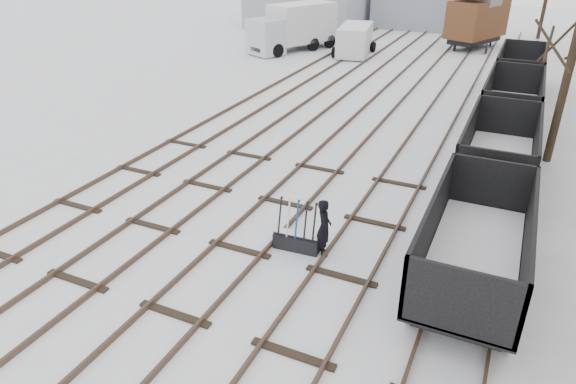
% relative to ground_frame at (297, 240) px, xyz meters
% --- Properties ---
extents(ground, '(120.00, 120.00, 0.00)m').
position_rel_ground_frame_xyz_m(ground, '(-1.43, -0.73, -0.28)').
color(ground, white).
rests_on(ground, ground).
extents(tracks, '(13.90, 52.00, 0.16)m').
position_rel_ground_frame_xyz_m(tracks, '(-1.43, 12.95, -0.21)').
color(tracks, black).
rests_on(tracks, ground).
extents(shed_left, '(10.00, 8.00, 4.10)m').
position_rel_ground_frame_xyz_m(shed_left, '(-14.43, 35.27, 1.76)').
color(shed_left, '#9298A4').
rests_on(shed_left, ground).
extents(shed_right, '(7.00, 6.00, 4.50)m').
position_rel_ground_frame_xyz_m(shed_right, '(-5.43, 39.27, 1.96)').
color(shed_right, '#9298A4').
rests_on(shed_right, ground).
extents(ground_frame, '(1.32, 0.50, 1.49)m').
position_rel_ground_frame_xyz_m(ground_frame, '(0.00, 0.00, 0.00)').
color(ground_frame, black).
rests_on(ground_frame, ground).
extents(worker, '(0.64, 0.72, 1.66)m').
position_rel_ground_frame_xyz_m(worker, '(0.75, 0.10, 0.54)').
color(worker, black).
rests_on(worker, ground).
extents(freight_wagon_a, '(2.30, 5.74, 2.34)m').
position_rel_ground_frame_xyz_m(freight_wagon_a, '(4.57, 0.23, 0.61)').
color(freight_wagon_a, black).
rests_on(freight_wagon_a, ground).
extents(freight_wagon_b, '(2.30, 5.74, 2.34)m').
position_rel_ground_frame_xyz_m(freight_wagon_b, '(4.57, 6.63, 0.61)').
color(freight_wagon_b, black).
rests_on(freight_wagon_b, ground).
extents(freight_wagon_c, '(2.30, 5.74, 2.34)m').
position_rel_ground_frame_xyz_m(freight_wagon_c, '(4.57, 13.03, 0.61)').
color(freight_wagon_c, black).
rests_on(freight_wagon_c, ground).
extents(freight_wagon_d, '(2.30, 5.74, 2.34)m').
position_rel_ground_frame_xyz_m(freight_wagon_d, '(4.57, 19.43, 0.61)').
color(freight_wagon_d, black).
rests_on(freight_wagon_d, ground).
extents(box_van_wagon, '(4.38, 5.68, 3.86)m').
position_rel_ground_frame_xyz_m(box_van_wagon, '(0.87, 30.99, 1.96)').
color(box_van_wagon, black).
rests_on(box_van_wagon, ground).
extents(lorry, '(4.25, 7.57, 3.29)m').
position_rel_ground_frame_xyz_m(lorry, '(-11.16, 24.46, 1.41)').
color(lorry, black).
rests_on(lorry, ground).
extents(panel_van, '(2.82, 4.97, 2.06)m').
position_rel_ground_frame_xyz_m(panel_van, '(-6.60, 24.93, 0.79)').
color(panel_van, silver).
rests_on(panel_van, ground).
extents(crane, '(1.98, 5.45, 9.28)m').
position_rel_ground_frame_xyz_m(crane, '(-14.31, 32.13, 2.16)').
color(crane, '#2B2A2F').
rests_on(crane, ground).
extents(tree_near, '(0.30, 0.30, 6.21)m').
position_rel_ground_frame_xyz_m(tree_near, '(6.25, 9.74, 2.82)').
color(tree_near, black).
rests_on(tree_near, ground).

